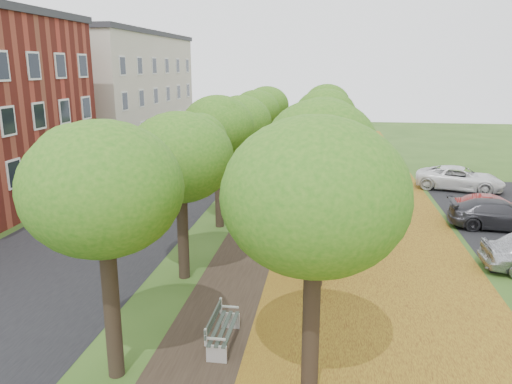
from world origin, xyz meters
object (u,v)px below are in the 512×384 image
(car_white, at_px, (460,178))
(bench, at_px, (222,328))
(car_red, at_px, (493,209))
(car_grey, at_px, (500,215))

(car_white, bearing_deg, bench, 166.84)
(bench, xyz_separation_m, car_red, (10.89, 12.93, 0.15))
(car_grey, xyz_separation_m, car_white, (0.00, 7.74, 0.04))
(car_grey, bearing_deg, car_white, 3.95)
(car_white, bearing_deg, car_grey, -164.10)
(car_grey, bearing_deg, bench, 141.41)
(car_grey, bearing_deg, car_red, 3.95)
(car_red, relative_size, car_grey, 0.82)
(bench, xyz_separation_m, car_white, (10.89, 19.60, 0.24))
(car_white, bearing_deg, car_red, -164.10)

